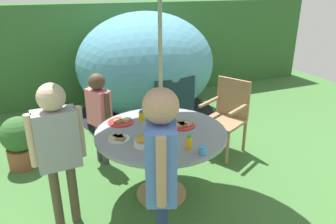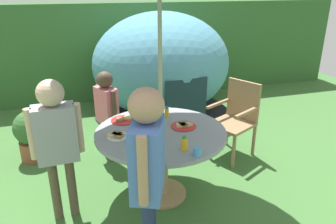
{
  "view_description": "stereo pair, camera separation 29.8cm",
  "coord_description": "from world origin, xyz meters",
  "px_view_note": "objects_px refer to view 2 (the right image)",
  "views": [
    {
      "loc": [
        -1.01,
        -2.56,
        2.01
      ],
      "look_at": [
        0.07,
        -0.01,
        0.9
      ],
      "focal_mm": 34.46,
      "sensor_mm": 36.0,
      "label": 1
    },
    {
      "loc": [
        -0.73,
        -2.66,
        2.01
      ],
      "look_at": [
        0.07,
        -0.01,
        0.9
      ],
      "focal_mm": 34.46,
      "sensor_mm": 36.0,
      "label": 2
    }
  ],
  "objects_px": {
    "child_in_pink_shirt": "(107,105)",
    "plate_center_front": "(117,136)",
    "potted_plant": "(32,134)",
    "child_in_blue_shirt": "(148,159)",
    "wooden_chair": "(236,116)",
    "juice_bottle_near_left": "(155,134)",
    "juice_bottle_far_right": "(184,143)",
    "dome_tent": "(162,64)",
    "plate_mid_left": "(183,126)",
    "child_in_grey_shirt": "(56,134)",
    "plate_far_left": "(124,120)",
    "snack_bowl": "(139,140)",
    "cup_near": "(197,152)",
    "garden_table": "(161,144)",
    "cup_far": "(147,131)",
    "juice_bottle_near_right": "(167,112)",
    "juice_bottle_center_back": "(144,115)"
  },
  "relations": [
    {
      "from": "plate_far_left",
      "to": "child_in_blue_shirt",
      "type": "bearing_deg",
      "value": -91.01
    },
    {
      "from": "child_in_pink_shirt",
      "to": "plate_center_front",
      "type": "distance_m",
      "value": 0.89
    },
    {
      "from": "plate_far_left",
      "to": "child_in_grey_shirt",
      "type": "bearing_deg",
      "value": -148.32
    },
    {
      "from": "juice_bottle_near_left",
      "to": "plate_far_left",
      "type": "bearing_deg",
      "value": 110.17
    },
    {
      "from": "snack_bowl",
      "to": "juice_bottle_far_right",
      "type": "xyz_separation_m",
      "value": [
        0.34,
        -0.2,
        0.02
      ]
    },
    {
      "from": "juice_bottle_far_right",
      "to": "cup_far",
      "type": "height_order",
      "value": "juice_bottle_far_right"
    },
    {
      "from": "child_in_grey_shirt",
      "to": "plate_center_front",
      "type": "height_order",
      "value": "child_in_grey_shirt"
    },
    {
      "from": "child_in_grey_shirt",
      "to": "plate_far_left",
      "type": "relative_size",
      "value": 5.17
    },
    {
      "from": "potted_plant",
      "to": "juice_bottle_far_right",
      "type": "height_order",
      "value": "juice_bottle_far_right"
    },
    {
      "from": "potted_plant",
      "to": "plate_center_front",
      "type": "bearing_deg",
      "value": -53.39
    },
    {
      "from": "dome_tent",
      "to": "child_in_blue_shirt",
      "type": "relative_size",
      "value": 1.72
    },
    {
      "from": "child_in_grey_shirt",
      "to": "cup_near",
      "type": "xyz_separation_m",
      "value": [
        1.08,
        -0.49,
        -0.08
      ]
    },
    {
      "from": "snack_bowl",
      "to": "juice_bottle_near_right",
      "type": "relative_size",
      "value": 1.46
    },
    {
      "from": "child_in_pink_shirt",
      "to": "juice_bottle_near_right",
      "type": "xyz_separation_m",
      "value": [
        0.56,
        -0.56,
        0.06
      ]
    },
    {
      "from": "garden_table",
      "to": "wooden_chair",
      "type": "height_order",
      "value": "wooden_chair"
    },
    {
      "from": "wooden_chair",
      "to": "garden_table",
      "type": "bearing_deg",
      "value": -90.0
    },
    {
      "from": "potted_plant",
      "to": "plate_mid_left",
      "type": "distance_m",
      "value": 1.94
    },
    {
      "from": "wooden_chair",
      "to": "plate_mid_left",
      "type": "height_order",
      "value": "wooden_chair"
    },
    {
      "from": "snack_bowl",
      "to": "plate_mid_left",
      "type": "distance_m",
      "value": 0.54
    },
    {
      "from": "cup_near",
      "to": "plate_mid_left",
      "type": "bearing_deg",
      "value": 81.68
    },
    {
      "from": "juice_bottle_near_left",
      "to": "cup_far",
      "type": "xyz_separation_m",
      "value": [
        -0.04,
        0.13,
        -0.02
      ]
    },
    {
      "from": "potted_plant",
      "to": "plate_center_front",
      "type": "relative_size",
      "value": 3.19
    },
    {
      "from": "garden_table",
      "to": "child_in_pink_shirt",
      "type": "relative_size",
      "value": 1.13
    },
    {
      "from": "wooden_chair",
      "to": "child_in_pink_shirt",
      "type": "bearing_deg",
      "value": -128.59
    },
    {
      "from": "wooden_chair",
      "to": "plate_mid_left",
      "type": "relative_size",
      "value": 3.78
    },
    {
      "from": "dome_tent",
      "to": "juice_bottle_near_right",
      "type": "bearing_deg",
      "value": -109.36
    },
    {
      "from": "potted_plant",
      "to": "plate_mid_left",
      "type": "relative_size",
      "value": 2.53
    },
    {
      "from": "dome_tent",
      "to": "plate_mid_left",
      "type": "distance_m",
      "value": 2.24
    },
    {
      "from": "potted_plant",
      "to": "child_in_blue_shirt",
      "type": "distance_m",
      "value": 2.25
    },
    {
      "from": "juice_bottle_near_left",
      "to": "child_in_blue_shirt",
      "type": "bearing_deg",
      "value": -108.78
    },
    {
      "from": "garden_table",
      "to": "snack_bowl",
      "type": "bearing_deg",
      "value": -139.27
    },
    {
      "from": "snack_bowl",
      "to": "cup_near",
      "type": "height_order",
      "value": "snack_bowl"
    },
    {
      "from": "juice_bottle_near_left",
      "to": "juice_bottle_far_right",
      "type": "xyz_separation_m",
      "value": [
        0.19,
        -0.24,
        0.0
      ]
    },
    {
      "from": "child_in_blue_shirt",
      "to": "wooden_chair",
      "type": "bearing_deg",
      "value": -24.7
    },
    {
      "from": "juice_bottle_center_back",
      "to": "juice_bottle_near_left",
      "type": "bearing_deg",
      "value": -91.97
    },
    {
      "from": "child_in_pink_shirt",
      "to": "plate_center_front",
      "type": "height_order",
      "value": "child_in_pink_shirt"
    },
    {
      "from": "child_in_grey_shirt",
      "to": "child_in_blue_shirt",
      "type": "height_order",
      "value": "child_in_blue_shirt"
    },
    {
      "from": "snack_bowl",
      "to": "cup_near",
      "type": "xyz_separation_m",
      "value": [
        0.4,
        -0.33,
        -0.01
      ]
    },
    {
      "from": "child_in_grey_shirt",
      "to": "plate_mid_left",
      "type": "relative_size",
      "value": 5.35
    },
    {
      "from": "child_in_grey_shirt",
      "to": "garden_table",
      "type": "bearing_deg",
      "value": -0.0
    },
    {
      "from": "child_in_blue_shirt",
      "to": "garden_table",
      "type": "bearing_deg",
      "value": -0.0
    },
    {
      "from": "garden_table",
      "to": "dome_tent",
      "type": "relative_size",
      "value": 0.51
    },
    {
      "from": "cup_near",
      "to": "child_in_pink_shirt",
      "type": "bearing_deg",
      "value": 111.38
    },
    {
      "from": "dome_tent",
      "to": "plate_center_front",
      "type": "distance_m",
      "value": 2.48
    },
    {
      "from": "garden_table",
      "to": "juice_bottle_far_right",
      "type": "bearing_deg",
      "value": -78.44
    },
    {
      "from": "child_in_blue_shirt",
      "to": "plate_far_left",
      "type": "bearing_deg",
      "value": 20.64
    },
    {
      "from": "snack_bowl",
      "to": "plate_far_left",
      "type": "height_order",
      "value": "snack_bowl"
    },
    {
      "from": "juice_bottle_near_right",
      "to": "child_in_grey_shirt",
      "type": "bearing_deg",
      "value": -160.91
    },
    {
      "from": "plate_center_front",
      "to": "plate_far_left",
      "type": "xyz_separation_m",
      "value": [
        0.12,
        0.36,
        -0.0
      ]
    },
    {
      "from": "child_in_blue_shirt",
      "to": "juice_bottle_far_right",
      "type": "height_order",
      "value": "child_in_blue_shirt"
    }
  ]
}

